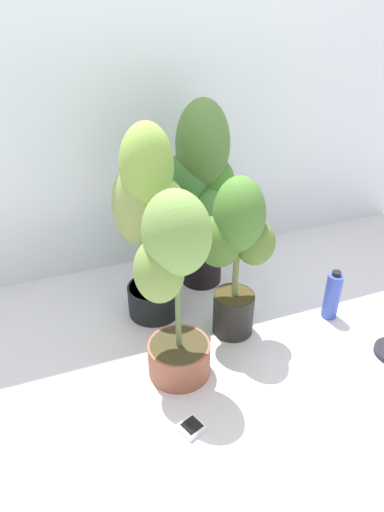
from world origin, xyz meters
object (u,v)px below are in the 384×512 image
Objects in this scene: hygrometer_box at (192,427)px; potted_plant_front_left at (173,281)px; potted_plant_back_left at (150,214)px; nutrient_bottle at (332,296)px; potted_plant_back_center at (202,183)px; potted_plant_center at (236,246)px.

potted_plant_front_left is at bearing -117.96° from hygrometer_box.
potted_plant_back_left is 0.97m from nutrient_bottle.
potted_plant_back_center reaches higher than potted_plant_front_left.
hygrometer_box is at bearing -113.64° from potted_plant_back_center.
potted_plant_back_center is at bearing 29.06° from potted_plant_back_left.
potted_plant_back_left is 0.91m from hygrometer_box.
nutrient_bottle is (0.81, -0.34, -0.42)m from potted_plant_back_left.
potted_plant_center is 0.75m from hygrometer_box.
potted_plant_back_center reaches higher than hygrometer_box.
potted_plant_front_left is 0.84× the size of potted_plant_back_center.
potted_plant_back_left is 0.41m from potted_plant_center.
potted_plant_front_left is 0.71m from potted_plant_back_center.
potted_plant_center is 0.37m from potted_plant_front_left.
nutrient_bottle is at bearing -47.12° from potted_plant_back_center.
potted_plant_back_center reaches higher than potted_plant_center.
potted_plant_back_center is 3.77× the size of nutrient_bottle.
nutrient_bottle is (0.88, 0.39, 0.11)m from hygrometer_box.
potted_plant_back_left is 0.37m from potted_plant_back_center.
potted_plant_center is 2.96× the size of nutrient_bottle.
potted_plant_center is at bearing 25.34° from potted_plant_front_left.
hygrometer_box is at bearing -156.35° from nutrient_bottle.
potted_plant_back_left is 3.64× the size of nutrient_bottle.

